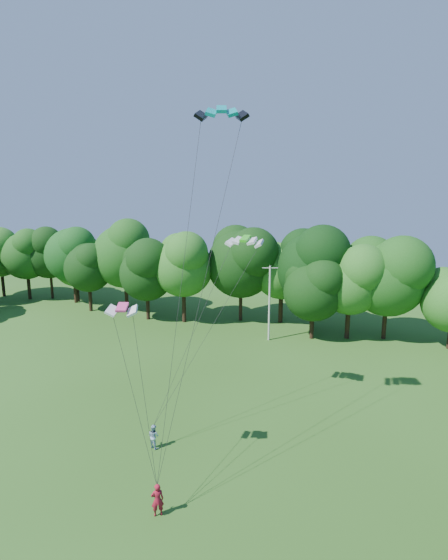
% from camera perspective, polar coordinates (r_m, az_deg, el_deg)
% --- Properties ---
extents(utility_pole, '(1.58, 0.71, 8.37)m').
position_cam_1_polar(utility_pole, '(48.03, 5.95, -2.95)').
color(utility_pole, beige).
rests_on(utility_pole, ground).
extents(kite_flyer_left, '(0.78, 0.74, 1.80)m').
position_cam_1_polar(kite_flyer_left, '(25.16, -8.69, -26.51)').
color(kite_flyer_left, maroon).
rests_on(kite_flyer_left, ground).
extents(kite_flyer_right, '(0.90, 0.78, 1.59)m').
position_cam_1_polar(kite_flyer_right, '(30.28, -9.18, -19.49)').
color(kite_flyer_right, '#97B8D2').
rests_on(kite_flyer_right, ground).
extents(kite_teal, '(3.27, 2.38, 0.65)m').
position_cam_1_polar(kite_teal, '(27.14, -0.33, 21.40)').
color(kite_teal, '#059296').
rests_on(kite_teal, ground).
extents(kite_green, '(2.67, 1.29, 0.43)m').
position_cam_1_polar(kite_green, '(31.41, 2.78, 5.43)').
color(kite_green, green).
rests_on(kite_green, ground).
extents(kite_pink, '(1.85, 1.31, 0.38)m').
position_cam_1_polar(kite_pink, '(24.25, -13.17, -3.48)').
color(kite_pink, '#DC3D83').
rests_on(kite_pink, ground).
extents(tree_back_west, '(8.72, 8.72, 12.69)m').
position_cam_1_polar(tree_back_west, '(66.97, -19.17, 3.79)').
color(tree_back_west, '#341D14').
rests_on(tree_back_west, ground).
extents(tree_back_center, '(9.40, 9.40, 13.68)m').
position_cam_1_polar(tree_back_center, '(51.37, 11.69, 2.66)').
color(tree_back_center, black).
rests_on(tree_back_center, ground).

